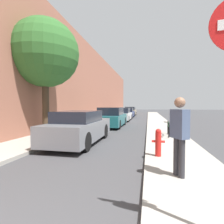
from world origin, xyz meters
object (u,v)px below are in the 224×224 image
at_px(pedestrian, 179,131).
at_px(fire_hydrant, 158,142).
at_px(parked_car_white, 122,115).
at_px(street_tree_near, 45,54).
at_px(parked_car_champagne, 130,111).
at_px(parked_car_grey, 80,128).
at_px(parked_car_teal, 111,118).
at_px(bicycle, 168,128).
at_px(parked_car_navy, 127,113).

bearing_deg(pedestrian, fire_hydrant, -17.28).
bearing_deg(parked_car_white, street_tree_near, -103.07).
distance_m(parked_car_champagne, fire_hydrant, 23.78).
bearing_deg(parked_car_champagne, fire_hydrant, -82.30).
bearing_deg(pedestrian, parked_car_grey, 16.68).
xyz_separation_m(parked_car_white, fire_hydrant, (3.10, -13.44, -0.12)).
bearing_deg(street_tree_near, parked_car_white, 76.93).
distance_m(parked_car_champagne, street_tree_near, 21.09).
distance_m(parked_car_teal, street_tree_near, 6.67).
distance_m(parked_car_grey, parked_car_champagne, 21.77).
relative_size(parked_car_white, fire_hydrant, 5.12).
bearing_deg(parked_car_grey, fire_hydrant, -29.30).
relative_size(parked_car_grey, bicycle, 2.49).
distance_m(parked_car_white, parked_car_navy, 5.17).
relative_size(parked_car_grey, parked_car_champagne, 1.01).
xyz_separation_m(parked_car_navy, street_tree_near, (-2.39, -15.68, 3.68)).
xyz_separation_m(parked_car_grey, fire_hydrant, (3.21, -1.80, -0.14)).
distance_m(parked_car_grey, parked_car_teal, 6.17).
relative_size(parked_car_teal, street_tree_near, 0.76).
xyz_separation_m(parked_car_white, parked_car_champagne, (-0.09, 10.13, 0.03)).
bearing_deg(bicycle, parked_car_grey, -148.84).
distance_m(fire_hydrant, pedestrian, 1.62).
bearing_deg(parked_car_grey, street_tree_near, 154.30).
xyz_separation_m(parked_car_grey, parked_car_teal, (0.13, 6.17, 0.02)).
height_order(parked_car_grey, parked_car_teal, parked_car_teal).
height_order(parked_car_grey, fire_hydrant, parked_car_grey).
relative_size(parked_car_teal, parked_car_navy, 1.11).
xyz_separation_m(parked_car_white, street_tree_near, (-2.44, -10.51, 3.65)).
bearing_deg(parked_car_navy, parked_car_teal, -89.70).
distance_m(parked_car_white, bicycle, 10.32).
relative_size(fire_hydrant, pedestrian, 0.49).
bearing_deg(parked_car_champagne, parked_car_teal, -89.63).
xyz_separation_m(parked_car_white, bicycle, (3.79, -9.59, -0.17)).
relative_size(street_tree_near, fire_hydrant, 7.23).
bearing_deg(parked_car_champagne, street_tree_near, -96.49).
relative_size(parked_car_teal, fire_hydrant, 5.50).
bearing_deg(pedestrian, parked_car_white, -17.69).
xyz_separation_m(parked_car_navy, bicycle, (3.84, -14.76, -0.14)).
xyz_separation_m(fire_hydrant, pedestrian, (0.35, -1.48, 0.55)).
height_order(parked_car_navy, pedestrian, pedestrian).
bearing_deg(parked_car_teal, fire_hydrant, -68.84).
xyz_separation_m(parked_car_teal, bicycle, (3.79, -4.13, -0.22)).
bearing_deg(parked_car_navy, fire_hydrant, -80.41).
bearing_deg(street_tree_near, parked_car_grey, -25.70).
height_order(parked_car_teal, pedestrian, pedestrian).
distance_m(parked_car_grey, street_tree_near, 4.45).
height_order(parked_car_grey, parked_car_white, parked_car_grey).
height_order(parked_car_champagne, fire_hydrant, parked_car_champagne).
height_order(parked_car_grey, bicycle, parked_car_grey).
height_order(fire_hydrant, pedestrian, pedestrian).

